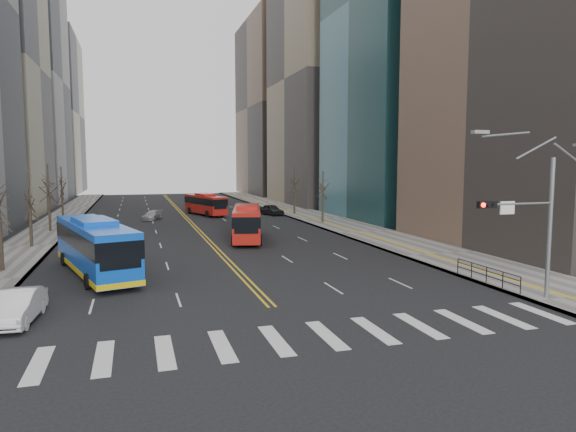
% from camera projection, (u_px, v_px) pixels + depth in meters
% --- Properties ---
extents(ground, '(220.00, 220.00, 0.00)m').
position_uv_depth(ground, '(302.00, 338.00, 22.69)').
color(ground, black).
extents(sidewalk_right, '(7.00, 130.00, 0.15)m').
position_uv_depth(sidewalk_right, '(320.00, 218.00, 70.56)').
color(sidewalk_right, slate).
rests_on(sidewalk_right, ground).
extents(sidewalk_left, '(5.00, 130.00, 0.15)m').
position_uv_depth(sidewalk_left, '(51.00, 227.00, 60.83)').
color(sidewalk_left, slate).
rests_on(sidewalk_left, ground).
extents(crosswalk, '(26.70, 4.00, 0.01)m').
position_uv_depth(crosswalk, '(302.00, 337.00, 22.69)').
color(crosswalk, silver).
rests_on(crosswalk, ground).
extents(centerline, '(0.55, 100.00, 0.01)m').
position_uv_depth(centerline, '(184.00, 216.00, 75.08)').
color(centerline, gold).
rests_on(centerline, ground).
extents(office_towers, '(83.00, 134.00, 58.00)m').
position_uv_depth(office_towers, '(174.00, 65.00, 85.51)').
color(office_towers, gray).
rests_on(office_towers, ground).
extents(signal_mast, '(5.37, 0.37, 9.39)m').
position_uv_depth(signal_mast, '(529.00, 215.00, 28.04)').
color(signal_mast, gray).
rests_on(signal_mast, ground).
extents(pedestrian_railing, '(0.06, 6.06, 1.02)m').
position_uv_depth(pedestrian_railing, '(487.00, 272.00, 32.42)').
color(pedestrian_railing, black).
rests_on(pedestrian_railing, sidewalk_right).
extents(street_trees, '(35.20, 47.20, 7.60)m').
position_uv_depth(street_trees, '(131.00, 190.00, 53.05)').
color(street_trees, black).
rests_on(street_trees, ground).
extents(blue_bus, '(6.43, 13.73, 3.88)m').
position_uv_depth(blue_bus, '(95.00, 245.00, 35.47)').
color(blue_bus, blue).
rests_on(blue_bus, ground).
extents(red_bus_near, '(4.99, 11.46, 3.54)m').
position_uv_depth(red_bus_near, '(247.00, 220.00, 51.21)').
color(red_bus_near, '#B51A13').
rests_on(red_bus_near, ground).
extents(red_bus_far, '(5.16, 10.27, 3.21)m').
position_uv_depth(red_bus_far, '(205.00, 203.00, 75.56)').
color(red_bus_far, '#B51A13').
rests_on(red_bus_far, ground).
extents(car_white, '(2.10, 4.93, 1.58)m').
position_uv_depth(car_white, '(17.00, 307.00, 24.75)').
color(car_white, white).
rests_on(car_white, ground).
extents(car_dark_mid, '(3.19, 4.98, 1.58)m').
position_uv_depth(car_dark_mid, '(272.00, 210.00, 75.80)').
color(car_dark_mid, black).
rests_on(car_dark_mid, ground).
extents(car_silver, '(3.24, 4.54, 1.22)m').
position_uv_depth(car_silver, '(152.00, 215.00, 69.66)').
color(car_silver, '#99999E').
rests_on(car_silver, ground).
extents(car_dark_far, '(2.35, 4.14, 1.09)m').
position_uv_depth(car_dark_far, '(207.00, 198.00, 104.70)').
color(car_dark_far, black).
rests_on(car_dark_far, ground).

